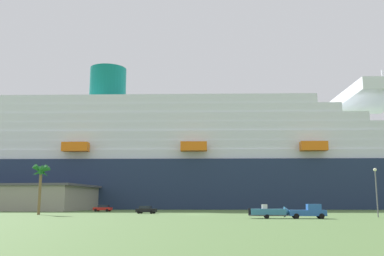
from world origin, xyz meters
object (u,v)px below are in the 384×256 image
Objects in this scene: palm_tree at (41,174)px; parked_car_red_hatchback at (103,208)px; street_lamp at (376,185)px; pickup_truck at (309,212)px; cruise_ship at (199,165)px; parked_car_black_coupe at (146,210)px; small_boat_on_trailer at (272,212)px.

parked_car_red_hatchback is at bearing 80.83° from palm_tree.
street_lamp is at bearing -26.64° from parked_car_red_hatchback.
street_lamp is (11.94, 7.03, 4.23)m from pickup_truck.
parked_car_red_hatchback is (-45.69, 35.94, -0.21)m from pickup_truck.
cruise_ship is 55.06× the size of parked_car_red_hatchback.
parked_car_red_hatchback and parked_car_black_coupe have the same top height.
cruise_ship reaches higher than small_boat_on_trailer.
street_lamp is at bearing -3.63° from palm_tree.
small_boat_on_trailer is at bearing -40.32° from parked_car_black_coupe.
parked_car_red_hatchback is (-57.63, 28.91, -4.44)m from street_lamp.
small_boat_on_trailer is at bearing -175.79° from pickup_truck.
cruise_ship is at bearing 66.87° from parked_car_red_hatchback.
pickup_truck is 51.36m from palm_tree.
pickup_truck is at bearing -38.19° from parked_car_red_hatchback.
street_lamp is at bearing -61.60° from cruise_ship.
palm_tree reaches higher than small_boat_on_trailer.
cruise_ship reaches higher than parked_car_black_coupe.
cruise_ship is at bearing 118.40° from street_lamp.
cruise_ship is at bearing 86.31° from parked_car_black_coupe.
cruise_ship is 49.24m from parked_car_red_hatchback.
parked_car_black_coupe is at bearing 145.66° from pickup_truck.
street_lamp reaches higher than pickup_truck.
cruise_ship is 84.99m from pickup_truck.
pickup_truck is 37.44m from parked_car_black_coupe.
pickup_truck is 58.13m from parked_car_red_hatchback.
parked_car_black_coupe is (-30.91, 21.12, -0.21)m from pickup_truck.
palm_tree is 22.48m from parked_car_black_coupe.
parked_car_black_coupe is (-3.75, -58.21, -14.08)m from cruise_ship.
small_boat_on_trailer is (21.61, -79.74, -13.94)m from cruise_ship.
small_boat_on_trailer is 19.49m from street_lamp.
parked_car_red_hatchback is at bearing 137.84° from small_boat_on_trailer.
palm_tree is at bearing 176.37° from street_lamp.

